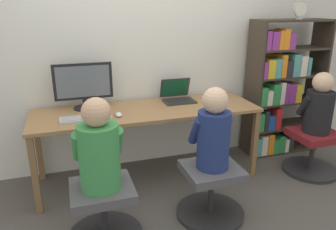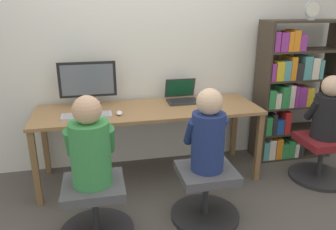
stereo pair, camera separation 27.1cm
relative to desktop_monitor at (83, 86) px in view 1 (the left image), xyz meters
name	(u,v)px [view 1 (the left image)]	position (x,y,z in m)	size (l,w,h in m)	color
ground_plane	(157,194)	(0.55, -0.53, -0.94)	(14.00, 14.00, 0.00)	#4C4742
wall_back	(136,41)	(0.55, 0.20, 0.36)	(10.00, 0.05, 2.60)	silver
desk	(147,116)	(0.55, -0.19, -0.29)	(2.11, 0.66, 0.72)	olive
desktop_monitor	(83,86)	(0.00, 0.00, 0.00)	(0.53, 0.21, 0.43)	black
laptop	(178,96)	(0.92, -0.03, -0.18)	(0.31, 0.28, 0.22)	#2D2D30
keyboard	(86,118)	(-0.02, -0.32, -0.21)	(0.43, 0.15, 0.03)	#B2B2B7
computer_mouse_by_keyboard	(119,114)	(0.26, -0.31, -0.21)	(0.06, 0.11, 0.03)	silver
office_chair_left	(104,213)	(0.01, -0.98, -0.72)	(0.56, 0.56, 0.44)	#262628
office_chair_right	(211,191)	(0.88, -0.96, -0.72)	(0.56, 0.56, 0.44)	#262628
person_at_monitor	(99,149)	(0.01, -0.98, -0.21)	(0.34, 0.31, 0.65)	#388C47
person_at_laptop	(214,132)	(0.88, -0.95, -0.21)	(0.31, 0.29, 0.64)	navy
bookshelf	(279,91)	(2.10, -0.06, -0.21)	(0.86, 0.32, 1.50)	#382D23
desk_clock	(300,9)	(2.19, -0.14, 0.66)	(0.17, 0.03, 0.19)	#B2B2B7
office_chair_side	(312,151)	(2.18, -0.60, -0.72)	(0.56, 0.56, 0.44)	#262628
person_near_shelf	(319,106)	(2.18, -0.59, -0.23)	(0.33, 0.28, 0.60)	black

